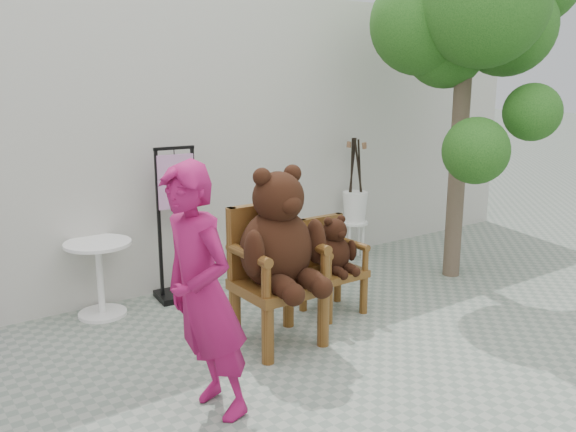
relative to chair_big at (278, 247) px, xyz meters
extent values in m
plane|color=gray|center=(0.51, -0.91, -0.83)|extent=(60.00, 60.00, 0.00)
cube|color=beige|center=(0.51, 2.19, 0.67)|extent=(9.00, 1.00, 3.00)
cylinder|color=#4F3011|center=(-0.27, -0.25, -0.60)|extent=(0.10, 0.10, 0.46)
cylinder|color=#4F3011|center=(-0.27, 0.24, -0.60)|extent=(0.10, 0.10, 0.46)
cylinder|color=#4F3011|center=(0.27, -0.25, -0.60)|extent=(0.10, 0.10, 0.46)
cylinder|color=#4F3011|center=(0.27, 0.24, -0.60)|extent=(0.10, 0.10, 0.46)
cube|color=#4F3011|center=(0.00, -0.01, -0.33)|extent=(0.65, 0.60, 0.09)
cube|color=#4F3011|center=(0.00, 0.25, 0.01)|extent=(0.62, 0.09, 0.60)
cylinder|color=#4F3011|center=(-0.28, 0.25, 0.01)|extent=(0.09, 0.09, 0.60)
cylinder|color=#4F3011|center=(-0.28, -0.25, -0.15)|extent=(0.08, 0.08, 0.27)
cylinder|color=#4F3011|center=(-0.28, -0.01, -0.01)|extent=(0.09, 0.57, 0.09)
cylinder|color=#4F3011|center=(0.28, 0.25, 0.01)|extent=(0.09, 0.09, 0.60)
cylinder|color=#4F3011|center=(0.28, -0.25, -0.15)|extent=(0.08, 0.08, 0.27)
cylinder|color=#4F3011|center=(0.28, -0.01, -0.01)|extent=(0.09, 0.57, 0.09)
ellipsoid|color=black|center=(0.00, 0.02, -0.02)|extent=(0.62, 0.53, 0.65)
sphere|color=black|center=(0.00, -0.01, 0.41)|extent=(0.41, 0.41, 0.41)
ellipsoid|color=black|center=(0.00, -0.17, 0.38)|extent=(0.19, 0.15, 0.15)
sphere|color=black|center=(-0.14, 0.00, 0.58)|extent=(0.14, 0.14, 0.14)
sphere|color=black|center=(0.14, 0.00, 0.58)|extent=(0.14, 0.14, 0.14)
ellipsoid|color=black|center=(-0.30, -0.11, 0.03)|extent=(0.14, 0.21, 0.37)
ellipsoid|color=black|center=(-0.13, -0.26, -0.23)|extent=(0.18, 0.36, 0.18)
sphere|color=black|center=(-0.13, -0.40, -0.25)|extent=(0.18, 0.18, 0.18)
ellipsoid|color=black|center=(0.30, -0.11, 0.03)|extent=(0.14, 0.21, 0.37)
ellipsoid|color=black|center=(0.13, -0.26, -0.23)|extent=(0.18, 0.36, 0.18)
sphere|color=black|center=(0.13, -0.40, -0.25)|extent=(0.18, 0.18, 0.18)
cylinder|color=#4F3011|center=(0.60, 0.07, -0.65)|extent=(0.08, 0.08, 0.35)
cylinder|color=#4F3011|center=(0.60, 0.45, -0.65)|extent=(0.08, 0.08, 0.35)
cylinder|color=#4F3011|center=(1.02, 0.07, -0.65)|extent=(0.08, 0.08, 0.35)
cylinder|color=#4F3011|center=(1.02, 0.45, -0.65)|extent=(0.08, 0.08, 0.35)
cube|color=#4F3011|center=(0.81, 0.26, -0.44)|extent=(0.51, 0.46, 0.07)
cube|color=#4F3011|center=(0.81, 0.46, -0.18)|extent=(0.48, 0.07, 0.46)
cylinder|color=#4F3011|center=(0.59, 0.46, -0.18)|extent=(0.07, 0.07, 0.46)
cylinder|color=#4F3011|center=(0.59, 0.07, -0.30)|extent=(0.06, 0.06, 0.21)
cylinder|color=#4F3011|center=(0.59, 0.26, -0.20)|extent=(0.07, 0.44, 0.07)
cylinder|color=#4F3011|center=(1.03, 0.46, -0.18)|extent=(0.07, 0.07, 0.46)
cylinder|color=#4F3011|center=(1.03, 0.07, -0.30)|extent=(0.06, 0.06, 0.21)
cylinder|color=#4F3011|center=(1.03, 0.26, -0.20)|extent=(0.07, 0.44, 0.07)
ellipsoid|color=black|center=(0.81, 0.27, -0.27)|extent=(0.33, 0.28, 0.35)
sphere|color=black|center=(0.81, 0.25, -0.04)|extent=(0.22, 0.22, 0.22)
ellipsoid|color=black|center=(0.81, 0.17, -0.05)|extent=(0.10, 0.08, 0.08)
sphere|color=black|center=(0.73, 0.26, 0.06)|extent=(0.08, 0.08, 0.08)
sphere|color=black|center=(0.88, 0.26, 0.06)|extent=(0.08, 0.08, 0.08)
ellipsoid|color=black|center=(0.65, 0.20, -0.24)|extent=(0.08, 0.11, 0.20)
ellipsoid|color=black|center=(0.74, 0.12, -0.38)|extent=(0.10, 0.20, 0.10)
sphere|color=black|center=(0.74, 0.04, -0.39)|extent=(0.09, 0.09, 0.09)
ellipsoid|color=black|center=(0.97, 0.20, -0.24)|extent=(0.08, 0.11, 0.20)
ellipsoid|color=black|center=(0.88, 0.12, -0.38)|extent=(0.10, 0.20, 0.10)
sphere|color=black|center=(0.88, 0.04, -0.39)|extent=(0.09, 0.09, 0.09)
imported|color=#8D114A|center=(-1.01, -0.65, 0.01)|extent=(0.47, 0.66, 1.69)
cylinder|color=white|center=(-0.99, 1.44, -0.14)|extent=(0.60, 0.60, 0.03)
cylinder|color=white|center=(-0.99, 1.44, -0.48)|extent=(0.06, 0.06, 0.68)
cylinder|color=white|center=(-0.99, 1.44, -0.81)|extent=(0.44, 0.44, 0.03)
cube|color=black|center=(-0.38, 1.46, -0.08)|extent=(0.03, 0.03, 1.50)
cube|color=black|center=(-0.02, 1.43, -0.08)|extent=(0.03, 0.03, 1.50)
cube|color=black|center=(-0.20, 1.44, 0.67)|extent=(0.40, 0.07, 0.03)
cube|color=black|center=(-0.20, 1.44, -0.80)|extent=(0.48, 0.39, 0.06)
cube|color=#BF83B6|center=(-0.20, 1.43, 0.35)|extent=(0.36, 0.08, 0.52)
cylinder|color=black|center=(-0.20, 1.44, 0.64)|extent=(0.01, 0.01, 0.08)
cylinder|color=white|center=(2.11, 1.44, -0.39)|extent=(0.32, 0.32, 0.03)
cylinder|color=white|center=(2.20, 1.53, -0.61)|extent=(0.03, 0.03, 0.44)
cylinder|color=white|center=(2.03, 1.53, -0.61)|extent=(0.03, 0.03, 0.44)
cylinder|color=white|center=(2.03, 1.36, -0.61)|extent=(0.03, 0.03, 0.44)
cylinder|color=white|center=(2.20, 1.36, -0.61)|extent=(0.03, 0.03, 0.44)
cylinder|color=black|center=(2.09, 1.49, 0.23)|extent=(0.17, 0.08, 0.79)
cylinder|color=brown|center=(2.07, 1.54, 0.55)|extent=(0.05, 0.04, 0.08)
cylinder|color=black|center=(2.08, 1.49, 0.23)|extent=(0.11, 0.08, 0.80)
cylinder|color=brown|center=(2.06, 1.52, 0.55)|extent=(0.04, 0.04, 0.08)
cylinder|color=black|center=(2.12, 1.39, 0.23)|extent=(0.19, 0.04, 0.79)
cylinder|color=brown|center=(2.12, 1.33, 0.55)|extent=(0.05, 0.04, 0.08)
cylinder|color=black|center=(2.13, 1.40, 0.23)|extent=(0.16, 0.09, 0.79)
cylinder|color=brown|center=(2.16, 1.35, 0.55)|extent=(0.05, 0.04, 0.08)
cylinder|color=black|center=(2.11, 1.39, 0.23)|extent=(0.19, 0.04, 0.79)
cylinder|color=brown|center=(2.12, 1.33, 0.55)|extent=(0.05, 0.04, 0.08)
cylinder|color=black|center=(2.08, 1.48, 0.23)|extent=(0.08, 0.08, 0.80)
cylinder|color=brown|center=(2.06, 1.50, 0.55)|extent=(0.04, 0.04, 0.07)
cylinder|color=#46382A|center=(2.57, 0.34, 0.76)|extent=(0.18, 0.18, 3.18)
sphere|color=#153F11|center=(2.49, 0.52, 1.63)|extent=(0.87, 0.87, 0.87)
sphere|color=#153F11|center=(2.41, 0.02, 2.02)|extent=(1.24, 1.24, 1.24)
sphere|color=#153F11|center=(2.94, 0.13, 1.83)|extent=(1.02, 1.02, 1.02)
sphere|color=#153F11|center=(2.43, 0.72, 1.97)|extent=(1.05, 1.05, 1.05)
sphere|color=#153F11|center=(2.22, 0.63, 1.86)|extent=(1.06, 1.06, 1.06)
sphere|color=#153F11|center=(2.12, -0.23, 0.65)|extent=(0.64, 0.64, 0.64)
sphere|color=#153F11|center=(2.80, -0.35, 0.99)|extent=(0.57, 0.57, 0.57)
camera|label=1|loc=(-2.66, -3.88, 1.36)|focal=38.00mm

